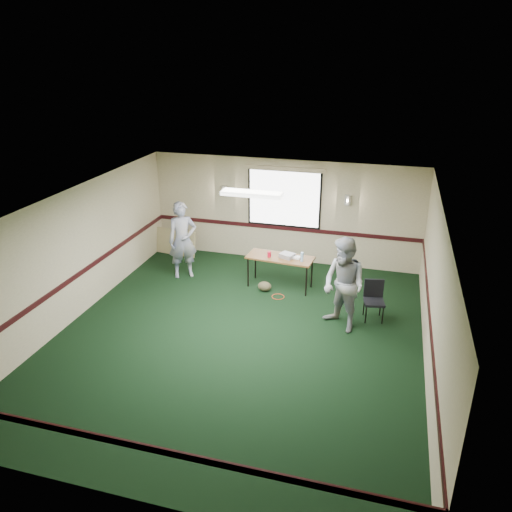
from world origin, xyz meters
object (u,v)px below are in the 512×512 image
(projector, at_px, (287,256))
(person_right, at_px, (344,285))
(folding_table, at_px, (280,259))
(person_left, at_px, (183,240))
(conference_chair, at_px, (374,297))

(projector, bearing_deg, person_right, -24.33)
(person_right, bearing_deg, folding_table, 176.10)
(person_left, bearing_deg, conference_chair, -42.25)
(projector, distance_m, person_left, 2.59)
(person_left, bearing_deg, projector, -31.08)
(conference_chair, distance_m, person_right, 0.96)
(folding_table, relative_size, projector, 5.18)
(projector, bearing_deg, conference_chair, -2.21)
(folding_table, distance_m, person_left, 2.43)
(projector, distance_m, person_right, 2.09)
(projector, bearing_deg, person_left, -158.01)
(folding_table, bearing_deg, person_right, -37.56)
(folding_table, xyz_separation_m, person_right, (1.62, -1.49, 0.25))
(projector, bearing_deg, folding_table, -159.08)
(folding_table, relative_size, person_right, 0.82)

